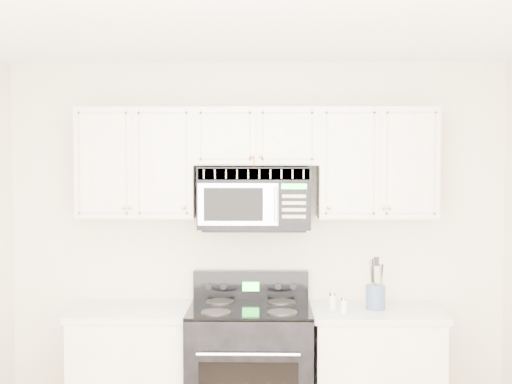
{
  "coord_description": "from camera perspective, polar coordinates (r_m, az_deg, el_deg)",
  "views": [
    {
      "loc": [
        0.08,
        -3.3,
        1.92
      ],
      "look_at": [
        0.0,
        1.3,
        1.71
      ],
      "focal_mm": 50.0,
      "sensor_mm": 36.0,
      "label": 1
    }
  ],
  "objects": [
    {
      "name": "base_cabinet_right",
      "position": [
        5.02,
        9.51,
        -14.73
      ],
      "size": [
        0.86,
        0.65,
        0.92
      ],
      "color": "white",
      "rests_on": "ground"
    },
    {
      "name": "range",
      "position": [
        4.92,
        -0.5,
        -14.33
      ],
      "size": [
        0.81,
        0.74,
        1.13
      ],
      "color": "black",
      "rests_on": "ground"
    },
    {
      "name": "shaker_salt",
      "position": [
        4.83,
        6.14,
        -8.65
      ],
      "size": [
        0.05,
        0.05,
        0.11
      ],
      "color": "white",
      "rests_on": "base_cabinet_right"
    },
    {
      "name": "room",
      "position": [
        3.36,
        -0.38,
        -7.99
      ],
      "size": [
        3.51,
        3.51,
        2.61
      ],
      "color": "olive",
      "rests_on": "ground"
    },
    {
      "name": "shaker_pepper",
      "position": [
        4.72,
        7.04,
        -8.99
      ],
      "size": [
        0.04,
        0.04,
        0.1
      ],
      "color": "white",
      "rests_on": "base_cabinet_right"
    },
    {
      "name": "base_cabinet_left",
      "position": [
        5.04,
        -9.41,
        -14.64
      ],
      "size": [
        0.86,
        0.65,
        0.92
      ],
      "color": "white",
      "rests_on": "ground"
    },
    {
      "name": "utensil_crock",
      "position": [
        4.86,
        9.54,
        -8.19
      ],
      "size": [
        0.13,
        0.13,
        0.35
      ],
      "color": "#3F5A75",
      "rests_on": "base_cabinet_right"
    },
    {
      "name": "microwave",
      "position": [
        4.86,
        -0.15,
        -0.45
      ],
      "size": [
        0.76,
        0.43,
        0.42
      ],
      "color": "black",
      "rests_on": "ground"
    },
    {
      "name": "upper_cabinets",
      "position": [
        4.89,
        0.06,
        2.78
      ],
      "size": [
        2.44,
        0.37,
        0.75
      ],
      "color": "white",
      "rests_on": "ground"
    }
  ]
}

